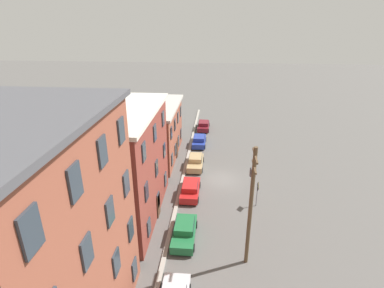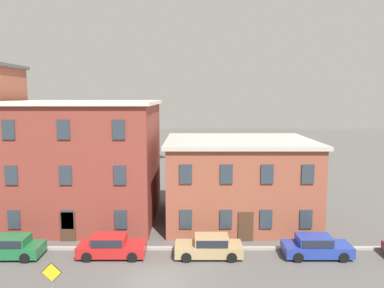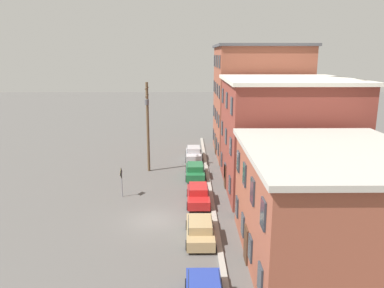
% 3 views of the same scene
% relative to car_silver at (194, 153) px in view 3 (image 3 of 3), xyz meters
% --- Properties ---
extents(ground_plane, '(200.00, 200.00, 0.00)m').
position_rel_car_silver_xyz_m(ground_plane, '(17.09, -3.16, -0.75)').
color(ground_plane, '#565451').
extents(kerb_strip, '(56.00, 0.36, 0.16)m').
position_rel_car_silver_xyz_m(kerb_strip, '(17.09, 1.34, -0.67)').
color(kerb_strip, '#9E998E').
rests_on(kerb_strip, ground_plane).
extents(apartment_corner, '(11.59, 10.65, 13.31)m').
position_rel_car_silver_xyz_m(apartment_corner, '(-2.51, 7.90, 5.92)').
color(apartment_corner, brown).
rests_on(apartment_corner, ground_plane).
extents(apartment_midblock, '(12.16, 11.08, 10.14)m').
position_rel_car_silver_xyz_m(apartment_midblock, '(9.88, 8.12, 4.33)').
color(apartment_midblock, brown).
rests_on(apartment_midblock, ground_plane).
extents(apartment_far, '(12.14, 9.87, 6.97)m').
position_rel_car_silver_xyz_m(apartment_far, '(22.84, 7.52, 2.75)').
color(apartment_far, brown).
rests_on(apartment_far, ground_plane).
extents(car_silver, '(4.40, 1.92, 1.43)m').
position_rel_car_silver_xyz_m(car_silver, '(0.00, 0.00, 0.00)').
color(car_silver, '#B7B7BC').
rests_on(car_silver, ground_plane).
extents(car_green, '(4.40, 1.92, 1.43)m').
position_rel_car_silver_xyz_m(car_green, '(6.93, 0.05, 0.00)').
color(car_green, '#1E6638').
rests_on(car_green, ground_plane).
extents(car_red, '(4.40, 1.92, 1.43)m').
position_rel_car_silver_xyz_m(car_red, '(13.58, 0.18, 0.00)').
color(car_red, '#B21E1E').
rests_on(car_red, ground_plane).
extents(car_tan, '(4.40, 1.92, 1.43)m').
position_rel_car_silver_xyz_m(car_tan, '(20.09, 0.13, 0.00)').
color(car_tan, tan).
rests_on(car_tan, ground_plane).
extents(caution_sign, '(1.00, 0.08, 2.66)m').
position_rel_car_silver_xyz_m(caution_sign, '(12.19, -6.44, 1.04)').
color(caution_sign, slate).
rests_on(caution_sign, ground_plane).
extents(utility_pole, '(2.40, 0.44, 9.42)m').
position_rel_car_silver_xyz_m(utility_pole, '(4.71, -4.86, 4.54)').
color(utility_pole, brown).
rests_on(utility_pole, ground_plane).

